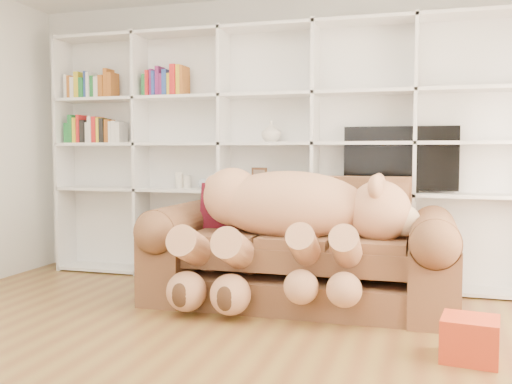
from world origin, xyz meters
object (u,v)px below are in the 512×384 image
(teddy_bear, at_px, (287,218))
(tv, at_px, (400,160))
(gift_box, at_px, (470,339))
(sofa, at_px, (300,256))

(teddy_bear, height_order, tv, tv)
(gift_box, bearing_deg, sofa, 140.90)
(teddy_bear, bearing_deg, gift_box, -28.69)
(sofa, height_order, tv, tv)
(sofa, xyz_separation_m, gift_box, (1.23, -1.00, -0.26))
(sofa, distance_m, tv, 1.29)
(gift_box, distance_m, tv, 2.06)
(teddy_bear, xyz_separation_m, tv, (0.81, 0.92, 0.45))
(tv, bearing_deg, sofa, -136.05)
(teddy_bear, bearing_deg, sofa, 75.25)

